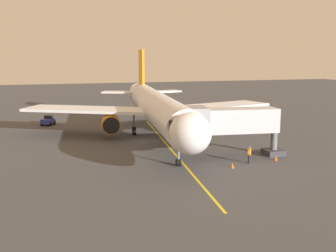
{
  "coord_description": "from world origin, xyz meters",
  "views": [
    {
      "loc": [
        11.9,
        49.1,
        10.58
      ],
      "look_at": [
        -0.69,
        7.09,
        3.0
      ],
      "focal_mm": 43.77,
      "sensor_mm": 36.0,
      "label": 1
    }
  ],
  "objects_px": {
    "ground_crew_marshaller": "(249,155)",
    "safety_cone_nose_left": "(232,165)",
    "airplane": "(156,107)",
    "safety_cone_nose_right": "(276,158)",
    "jet_bridge": "(224,122)",
    "tug_near_nose": "(48,121)"
  },
  "relations": [
    {
      "from": "safety_cone_nose_left",
      "to": "safety_cone_nose_right",
      "type": "relative_size",
      "value": 1.0
    },
    {
      "from": "airplane",
      "to": "jet_bridge",
      "type": "distance_m",
      "value": 12.5
    },
    {
      "from": "safety_cone_nose_left",
      "to": "safety_cone_nose_right",
      "type": "height_order",
      "value": "same"
    },
    {
      "from": "airplane",
      "to": "safety_cone_nose_right",
      "type": "xyz_separation_m",
      "value": [
        -8.73,
        14.52,
        -3.73
      ]
    },
    {
      "from": "airplane",
      "to": "safety_cone_nose_right",
      "type": "bearing_deg",
      "value": 121.03
    },
    {
      "from": "safety_cone_nose_right",
      "to": "jet_bridge",
      "type": "bearing_deg",
      "value": -30.69
    },
    {
      "from": "ground_crew_marshaller",
      "to": "jet_bridge",
      "type": "bearing_deg",
      "value": -64.9
    },
    {
      "from": "safety_cone_nose_left",
      "to": "safety_cone_nose_right",
      "type": "distance_m",
      "value": 5.68
    },
    {
      "from": "airplane",
      "to": "safety_cone_nose_right",
      "type": "relative_size",
      "value": 73.36
    },
    {
      "from": "ground_crew_marshaller",
      "to": "tug_near_nose",
      "type": "distance_m",
      "value": 34.8
    },
    {
      "from": "tug_near_nose",
      "to": "safety_cone_nose_left",
      "type": "height_order",
      "value": "tug_near_nose"
    },
    {
      "from": "tug_near_nose",
      "to": "ground_crew_marshaller",
      "type": "bearing_deg",
      "value": 122.83
    },
    {
      "from": "jet_bridge",
      "to": "safety_cone_nose_right",
      "type": "bearing_deg",
      "value": 149.31
    },
    {
      "from": "airplane",
      "to": "safety_cone_nose_left",
      "type": "height_order",
      "value": "airplane"
    },
    {
      "from": "jet_bridge",
      "to": "tug_near_nose",
      "type": "relative_size",
      "value": 4.24
    },
    {
      "from": "airplane",
      "to": "safety_cone_nose_left",
      "type": "relative_size",
      "value": 73.36
    },
    {
      "from": "jet_bridge",
      "to": "tug_near_nose",
      "type": "distance_m",
      "value": 31.64
    },
    {
      "from": "airplane",
      "to": "jet_bridge",
      "type": "xyz_separation_m",
      "value": [
        -4.14,
        11.79,
        -0.24
      ]
    },
    {
      "from": "ground_crew_marshaller",
      "to": "safety_cone_nose_left",
      "type": "height_order",
      "value": "ground_crew_marshaller"
    },
    {
      "from": "safety_cone_nose_left",
      "to": "jet_bridge",
      "type": "bearing_deg",
      "value": -102.61
    },
    {
      "from": "safety_cone_nose_left",
      "to": "safety_cone_nose_right",
      "type": "bearing_deg",
      "value": -165.94
    },
    {
      "from": "ground_crew_marshaller",
      "to": "safety_cone_nose_left",
      "type": "distance_m",
      "value": 2.65
    }
  ]
}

